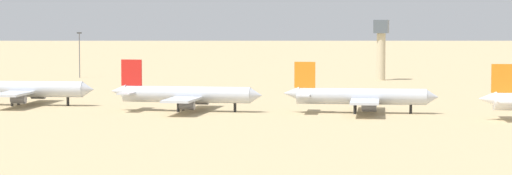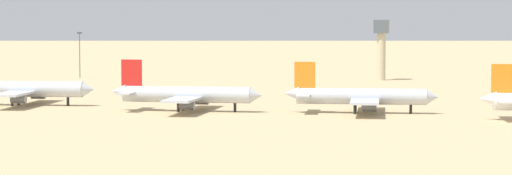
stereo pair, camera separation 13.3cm
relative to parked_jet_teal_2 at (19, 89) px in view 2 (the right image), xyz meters
name	(u,v)px [view 2 (the right image)]	position (x,y,z in m)	size (l,w,h in m)	color
ground	(190,108)	(45.99, 2.23, -4.33)	(4000.00, 4000.00, 0.00)	tan
parked_jet_teal_2	(19,89)	(0.00, 0.00, 0.00)	(40.01, 33.92, 13.22)	silver
parked_jet_red_3	(185,95)	(47.38, -6.04, -0.18)	(38.39, 32.31, 12.68)	silver
parked_jet_orange_4	(360,97)	(89.80, -0.77, -0.28)	(37.46, 31.74, 12.37)	silver
control_tower	(381,44)	(79.08, 130.78, 8.99)	(5.20, 5.20, 22.08)	#C6B793
light_pole_mid	(80,52)	(-34.23, 118.87, 5.57)	(1.80, 0.50, 17.33)	#59595E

